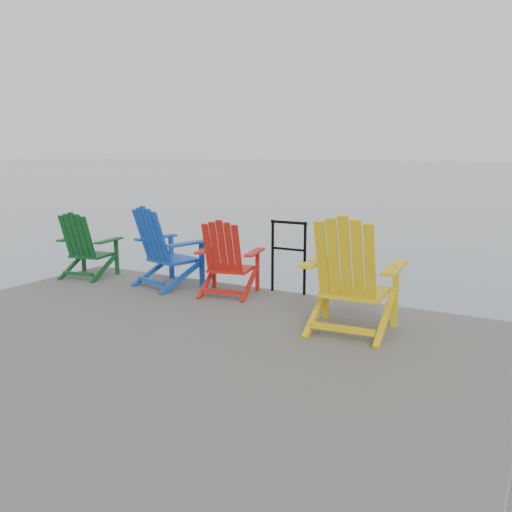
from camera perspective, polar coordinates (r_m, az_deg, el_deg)
The scene contains 7 objects.
ground at distance 5.14m, azimuth -11.81°, elevation -14.90°, with size 400.00×400.00×0.00m, color gray.
dock at distance 5.00m, azimuth -11.96°, elevation -11.29°, with size 6.00×5.00×1.40m.
handrail at distance 6.66m, azimuth 3.44°, elevation 0.66°, with size 0.48×0.04×0.90m.
chair_green at distance 7.87m, azimuth -17.46°, elevation 1.12°, with size 0.80×0.76×0.91m.
chair_blue at distance 7.07m, azimuth -9.56°, elevation 0.95°, with size 0.96×0.91×1.03m.
chair_red at distance 6.55m, azimuth -3.03°, elevation -0.18°, with size 0.84×0.80×0.92m.
chair_yellow at distance 5.21m, azimuth 9.98°, elevation -1.96°, with size 0.95×0.89×1.13m.
Camera 1 is at (3.10, -3.46, 2.20)m, focal length 38.00 mm.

